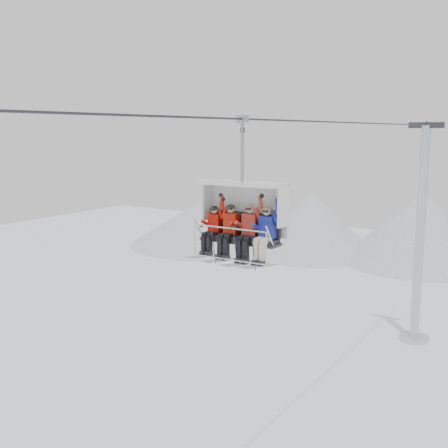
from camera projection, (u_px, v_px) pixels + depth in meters
The scene contains 7 objects.
lift_tower_right at pixel (419, 250), 34.22m from camera, with size 2.00×1.80×13.48m.
haul_cable at pixel (224, 118), 14.74m from camera, with size 0.06×0.06×50.00m, color #2F2F34.
chairlift_carrier at pixel (244, 211), 16.06m from camera, with size 2.56×1.17×3.98m.
skier_far_left at pixel (213, 228), 16.35m from camera, with size 0.37×1.69×1.51m.
skier_center_left at pixel (229, 228), 16.05m from camera, with size 0.42×1.69×1.65m.
skier_center_right at pixel (249, 230), 15.71m from camera, with size 0.44×1.69×1.73m.
skier_far_right at pixel (265, 232), 15.42m from camera, with size 0.42×1.69×1.68m.
Camera 1 is at (8.13, -12.60, 12.98)m, focal length 45.00 mm.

